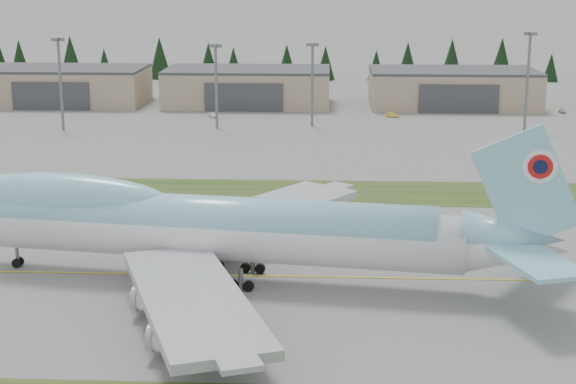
# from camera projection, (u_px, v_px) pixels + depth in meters

# --- Properties ---
(ground) EXTENTS (7000.00, 7000.00, 0.00)m
(ground) POSITION_uv_depth(u_px,v_px,m) (256.00, 276.00, 115.25)
(ground) COLOR gray
(ground) RESTS_ON ground
(grass_strip_far) EXTENTS (400.00, 18.00, 0.08)m
(grass_strip_far) POSITION_uv_depth(u_px,v_px,m) (277.00, 192.00, 158.82)
(grass_strip_far) COLOR #274318
(grass_strip_far) RESTS_ON ground
(taxiway_line_main) EXTENTS (400.00, 0.40, 0.02)m
(taxiway_line_main) POSITION_uv_depth(u_px,v_px,m) (256.00, 276.00, 115.25)
(taxiway_line_main) COLOR gold
(taxiway_line_main) RESTS_ON ground
(boeing_747_freighter) EXTENTS (82.77, 70.52, 21.71)m
(boeing_747_freighter) POSITION_uv_depth(u_px,v_px,m) (210.00, 226.00, 112.27)
(boeing_747_freighter) COLOR white
(boeing_747_freighter) RESTS_ON ground
(hangar_left) EXTENTS (48.00, 26.60, 10.80)m
(hangar_left) POSITION_uv_depth(u_px,v_px,m) (64.00, 85.00, 262.37)
(hangar_left) COLOR tan
(hangar_left) RESTS_ON ground
(hangar_center) EXTENTS (48.00, 26.60, 10.80)m
(hangar_center) POSITION_uv_depth(u_px,v_px,m) (248.00, 87.00, 259.78)
(hangar_center) COLOR tan
(hangar_center) RESTS_ON ground
(hangar_right) EXTENTS (48.00, 26.60, 10.80)m
(hangar_right) POSITION_uv_depth(u_px,v_px,m) (453.00, 88.00, 256.96)
(hangar_right) COLOR tan
(hangar_right) RESTS_ON ground
(floodlight_masts) EXTENTS (162.52, 11.03, 24.16)m
(floodlight_masts) POSITION_uv_depth(u_px,v_px,m) (155.00, 65.00, 219.54)
(floodlight_masts) COLOR slate
(floodlight_masts) RESTS_ON ground
(service_vehicle_a) EXTENTS (3.53, 4.12, 1.34)m
(service_vehicle_a) POSITION_uv_depth(u_px,v_px,m) (213.00, 117.00, 238.84)
(service_vehicle_a) COLOR white
(service_vehicle_a) RESTS_ON ground
(service_vehicle_b) EXTENTS (4.01, 3.04, 1.26)m
(service_vehicle_b) POSITION_uv_depth(u_px,v_px,m) (392.00, 117.00, 239.07)
(service_vehicle_b) COLOR gold
(service_vehicle_b) RESTS_ON ground
(service_vehicle_c) EXTENTS (1.71, 3.77, 1.07)m
(service_vehicle_c) POSITION_uv_depth(u_px,v_px,m) (562.00, 113.00, 246.40)
(service_vehicle_c) COLOR #A1A2A6
(service_vehicle_c) RESTS_ON ground
(conifer_belt) EXTENTS (271.67, 15.52, 16.26)m
(conifer_belt) POSITION_uv_depth(u_px,v_px,m) (279.00, 60.00, 319.17)
(conifer_belt) COLOR black
(conifer_belt) RESTS_ON ground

